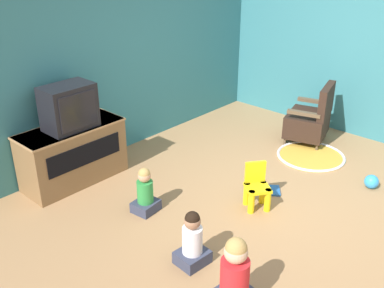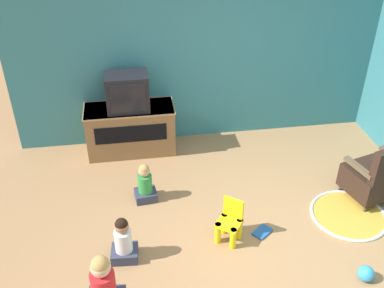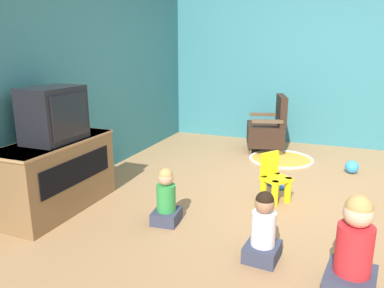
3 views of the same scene
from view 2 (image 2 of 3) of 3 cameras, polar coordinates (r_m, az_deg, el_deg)
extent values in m
plane|color=#9E754C|center=(5.21, 9.24, -12.45)|extent=(30.00, 30.00, 0.00)
cube|color=teal|center=(6.43, 1.14, 11.32)|extent=(5.35, 0.12, 2.58)
cube|color=brown|center=(6.47, -7.79, 1.83)|extent=(1.23, 0.51, 0.70)
cube|color=#A97C50|center=(6.30, -8.02, 4.47)|extent=(1.25, 0.52, 0.02)
cube|color=black|center=(6.20, -7.76, 1.26)|extent=(0.98, 0.01, 0.25)
cube|color=black|center=(6.15, -8.20, 6.53)|extent=(0.57, 0.37, 0.52)
cube|color=black|center=(5.97, -8.14, 5.72)|extent=(0.47, 0.02, 0.40)
cylinder|color=brown|center=(6.46, 21.90, -3.86)|extent=(0.04, 0.04, 0.10)
cylinder|color=brown|center=(6.12, 18.26, -5.22)|extent=(0.04, 0.04, 0.10)
cylinder|color=brown|center=(5.89, 21.09, -7.67)|extent=(0.04, 0.04, 0.10)
cube|color=black|center=(6.05, 21.92, -4.13)|extent=(0.76, 0.69, 0.32)
cube|color=brown|center=(5.72, 20.41, -2.83)|extent=(0.19, 0.46, 0.05)
cylinder|color=yellow|center=(5.09, 3.29, -11.20)|extent=(0.07, 0.07, 0.26)
cylinder|color=yellow|center=(5.04, 5.23, -11.86)|extent=(0.07, 0.07, 0.26)
cylinder|color=yellow|center=(5.20, 4.11, -10.02)|extent=(0.07, 0.07, 0.26)
cylinder|color=yellow|center=(5.16, 6.00, -10.65)|extent=(0.07, 0.07, 0.26)
cube|color=yellow|center=(5.04, 4.72, -9.99)|extent=(0.35, 0.35, 0.04)
cube|color=yellow|center=(5.02, 5.29, -8.07)|extent=(0.21, 0.17, 0.25)
cylinder|color=gold|center=(5.80, 19.23, -8.51)|extent=(0.91, 0.91, 0.01)
torus|color=silver|center=(5.79, 19.24, -8.48)|extent=(0.91, 0.91, 0.04)
cube|color=#33384C|center=(5.02, -8.53, -13.59)|extent=(0.30, 0.27, 0.12)
cylinder|color=silver|center=(4.88, -8.72, -12.03)|extent=(0.19, 0.19, 0.26)
sphere|color=#9E7051|center=(4.74, -8.93, -10.29)|extent=(0.15, 0.15, 0.15)
sphere|color=black|center=(4.72, -8.96, -10.06)|extent=(0.14, 0.14, 0.14)
cylinder|color=red|center=(4.42, -11.16, -17.29)|extent=(0.23, 0.23, 0.33)
sphere|color=#D8AD8C|center=(4.23, -11.54, -15.09)|extent=(0.19, 0.19, 0.19)
sphere|color=tan|center=(4.21, -11.59, -14.79)|extent=(0.17, 0.17, 0.17)
cube|color=#33384C|center=(5.71, -5.88, -6.46)|extent=(0.29, 0.26, 0.12)
cylinder|color=#2D8C3F|center=(5.60, -5.98, -5.01)|extent=(0.18, 0.18, 0.25)
sphere|color=tan|center=(5.48, -6.10, -3.43)|extent=(0.14, 0.14, 0.14)
sphere|color=tan|center=(5.47, -6.11, -3.22)|extent=(0.13, 0.13, 0.13)
sphere|color=#3399E5|center=(5.07, 21.22, -15.09)|extent=(0.17, 0.17, 0.17)
cube|color=#235699|center=(5.32, 8.91, -10.98)|extent=(0.27, 0.25, 0.02)
camera|label=1|loc=(3.05, -66.44, -5.91)|focal=42.00mm
camera|label=3|loc=(4.61, -44.26, -4.46)|focal=35.00mm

